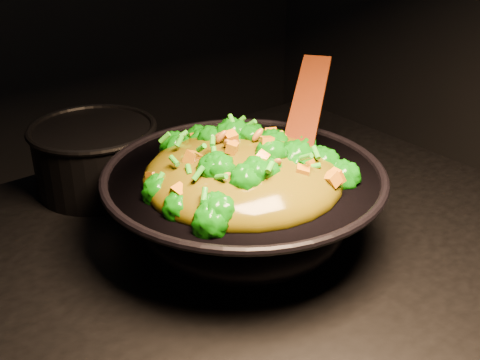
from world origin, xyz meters
TOP-DOWN VIEW (x-y plane):
  - wok at (0.06, 0.01)m, footprint 0.56×0.56m
  - stir_fry at (0.05, -0.01)m, footprint 0.37×0.37m
  - spatula at (0.19, 0.01)m, footprint 0.28×0.23m
  - back_pot at (-0.04, 0.32)m, footprint 0.30×0.30m

SIDE VIEW (x-z plane):
  - wok at x=0.06m, z-range 0.90..1.02m
  - back_pot at x=-0.04m, z-range 0.90..1.03m
  - stir_fry at x=0.05m, z-range 1.02..1.13m
  - spatula at x=0.19m, z-range 1.01..1.14m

